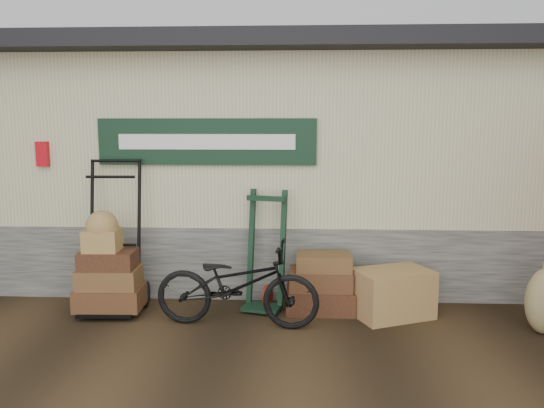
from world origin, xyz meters
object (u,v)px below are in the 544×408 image
Objects in this scene: green_barrow at (266,250)px; wicker_hamper at (393,293)px; suitcase_stack at (321,282)px; bicycle at (237,280)px; porter_trolley at (113,234)px.

wicker_hamper is (1.45, -0.22, -0.43)m from green_barrow.
suitcase_stack is 0.44× the size of bicycle.
bicycle is (-0.27, -0.59, -0.18)m from green_barrow.
suitcase_stack is 0.82m from wicker_hamper.
green_barrow reaches higher than wicker_hamper.
suitcase_stack is (2.41, 0.03, -0.55)m from porter_trolley.
porter_trolley is 3.27m from wicker_hamper.
suitcase_stack is (0.64, -0.08, -0.35)m from green_barrow.
green_barrow is at bearing 1.62° from porter_trolley.
porter_trolley is 1.01× the size of bicycle.
suitcase_stack is at bearing -55.71° from bicycle.
wicker_hamper is (3.21, -0.11, -0.62)m from porter_trolley.
porter_trolley is at bearing 178.05° from wicker_hamper.
green_barrow is (1.76, 0.11, -0.19)m from porter_trolley.
porter_trolley is at bearing 77.46° from bicycle.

